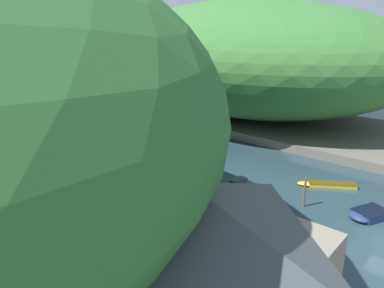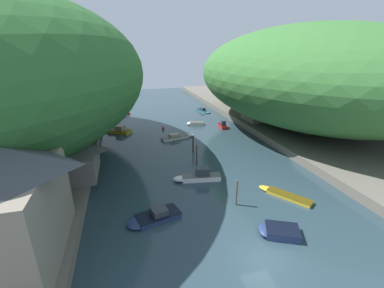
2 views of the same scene
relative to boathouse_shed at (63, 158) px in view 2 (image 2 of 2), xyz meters
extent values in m
plane|color=#283D47|center=(17.11, 12.71, -3.54)|extent=(130.00, 130.00, 0.00)
cube|color=#666056|center=(-8.23, 12.71, -2.95)|extent=(22.00, 120.00, 1.19)
cube|color=#666056|center=(42.46, 12.71, -2.95)|extent=(22.00, 120.00, 1.19)
ellipsoid|color=#387033|center=(43.56, 13.56, 7.26)|extent=(40.21, 56.29, 19.22)
cube|color=slate|center=(0.00, 0.00, -0.85)|extent=(7.46, 6.85, 3.00)
pyramid|color=#4C4C51|center=(0.00, 0.00, 1.42)|extent=(8.06, 7.39, 1.53)
cube|color=gray|center=(36.04, 17.62, -0.84)|extent=(6.46, 5.70, 3.02)
pyramid|color=#38704C|center=(36.04, 17.62, 1.58)|extent=(6.98, 6.16, 1.81)
cube|color=silver|center=(16.27, 13.40, -3.34)|extent=(5.39, 2.84, 0.40)
ellipsoid|color=silver|center=(18.76, 14.02, -3.34)|extent=(2.87, 2.14, 0.40)
cube|color=#504E4A|center=(16.27, 13.40, -3.13)|extent=(5.49, 2.90, 0.03)
cube|color=#9E937F|center=(16.11, 13.36, -2.86)|extent=(2.02, 1.56, 0.56)
cube|color=silver|center=(22.71, 21.23, -3.22)|extent=(3.27, 2.47, 0.65)
ellipsoid|color=silver|center=(21.32, 21.62, -3.22)|extent=(1.85, 1.99, 0.65)
cube|color=#504E4A|center=(22.71, 21.23, -2.88)|extent=(3.33, 2.52, 0.03)
cube|color=white|center=(16.30, -3.24, -3.21)|extent=(4.98, 2.13, 0.67)
ellipsoid|color=white|center=(13.91, -2.86, -3.21)|extent=(2.59, 1.68, 0.67)
cube|color=#525252|center=(16.30, -3.24, -2.86)|extent=(5.08, 2.17, 0.03)
cube|color=#333842|center=(16.45, -3.26, -2.36)|extent=(1.82, 1.23, 1.03)
cube|color=red|center=(27.57, 17.88, -3.26)|extent=(1.60, 3.57, 0.57)
ellipsoid|color=red|center=(27.75, 19.60, -3.26)|extent=(1.36, 1.84, 0.57)
cube|color=#450A0A|center=(27.57, 17.88, -2.96)|extent=(1.63, 3.64, 0.03)
cube|color=#333842|center=(27.56, 17.77, -2.49)|extent=(0.99, 1.30, 0.97)
cube|color=teal|center=(27.82, 33.11, -3.35)|extent=(2.90, 4.17, 0.38)
ellipsoid|color=teal|center=(28.55, 31.32, -3.35)|extent=(2.10, 2.35, 0.38)
cube|color=#132A33|center=(27.82, 33.11, -3.15)|extent=(2.96, 4.25, 0.03)
cube|color=#333842|center=(27.77, 33.22, -2.84)|extent=(1.52, 1.67, 0.64)
cube|color=navy|center=(20.33, -14.99, -3.21)|extent=(3.52, 3.17, 0.66)
ellipsoid|color=navy|center=(19.03, -14.38, -3.21)|extent=(2.17, 2.46, 0.66)
cube|color=black|center=(20.33, -14.99, -2.87)|extent=(3.59, 3.24, 0.03)
cube|color=gold|center=(6.35, 19.86, -3.27)|extent=(4.86, 4.20, 0.55)
ellipsoid|color=gold|center=(4.50, 21.06, -3.27)|extent=(2.96, 2.91, 0.55)
cube|color=#4C3E0E|center=(6.35, 19.86, -2.97)|extent=(4.96, 4.28, 0.03)
cube|color=#9E937F|center=(6.46, 19.79, -2.54)|extent=(2.11, 2.10, 0.89)
cube|color=gold|center=(24.60, -9.86, -3.36)|extent=(3.77, 4.76, 0.37)
ellipsoid|color=gold|center=(23.24, -7.84, -3.36)|extent=(2.36, 2.70, 0.37)
cube|color=#4C3E0E|center=(24.60, -9.86, -3.16)|extent=(3.85, 4.86, 0.03)
cube|color=red|center=(7.08, 34.90, -3.27)|extent=(3.58, 2.77, 0.53)
ellipsoid|color=red|center=(5.55, 34.50, -3.27)|extent=(2.02, 2.27, 0.53)
cube|color=#450A0A|center=(7.08, 34.90, -2.99)|extent=(3.65, 2.83, 0.03)
cube|color=navy|center=(9.85, -9.66, -3.30)|extent=(4.59, 3.12, 0.48)
ellipsoid|color=navy|center=(7.82, -10.19, -3.30)|extent=(2.54, 2.49, 0.48)
cube|color=black|center=(9.85, -9.66, -3.05)|extent=(4.69, 3.18, 0.03)
cube|color=#333842|center=(9.98, -9.63, -2.75)|extent=(1.79, 1.82, 0.62)
cylinder|color=brown|center=(18.27, -9.50, -2.11)|extent=(0.21, 0.21, 2.86)
sphere|color=brown|center=(18.27, -9.50, -0.64)|extent=(0.19, 0.19, 0.19)
cylinder|color=#4C3D2D|center=(17.09, 1.68, -2.13)|extent=(0.22, 0.22, 2.82)
sphere|color=#4C3D2D|center=(17.09, 1.68, -0.68)|extent=(0.20, 0.20, 0.20)
cylinder|color=#4C3D2D|center=(17.84, 6.31, -2.27)|extent=(0.29, 0.29, 2.54)
sphere|color=#4C3D2D|center=(17.84, 6.31, -0.94)|extent=(0.26, 0.26, 0.26)
sphere|color=red|center=(15.03, 19.66, -3.27)|extent=(0.55, 0.55, 0.55)
cone|color=red|center=(15.03, 19.66, -2.86)|extent=(0.27, 0.27, 0.27)
cylinder|color=#282D3D|center=(1.60, 1.65, -1.92)|extent=(0.13, 0.13, 0.85)
cylinder|color=#282D3D|center=(1.61, 1.83, -1.92)|extent=(0.13, 0.13, 0.85)
cube|color=#2D2D33|center=(1.61, 1.74, -1.19)|extent=(0.24, 0.39, 0.62)
sphere|color=#9E7051|center=(1.61, 1.74, -0.77)|extent=(0.22, 0.22, 0.22)
cylinder|color=#282D3D|center=(0.35, -0.16, -1.92)|extent=(0.13, 0.13, 0.85)
cylinder|color=#282D3D|center=(0.37, 0.02, -1.92)|extent=(0.13, 0.13, 0.85)
cube|color=#2D2D33|center=(0.36, -0.07, -1.19)|extent=(0.26, 0.40, 0.62)
sphere|color=tan|center=(0.36, -0.07, -0.77)|extent=(0.22, 0.22, 0.22)
camera|label=1|loc=(-12.94, -22.29, 13.32)|focal=35.00mm
camera|label=2|loc=(7.55, -31.10, 12.30)|focal=24.00mm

